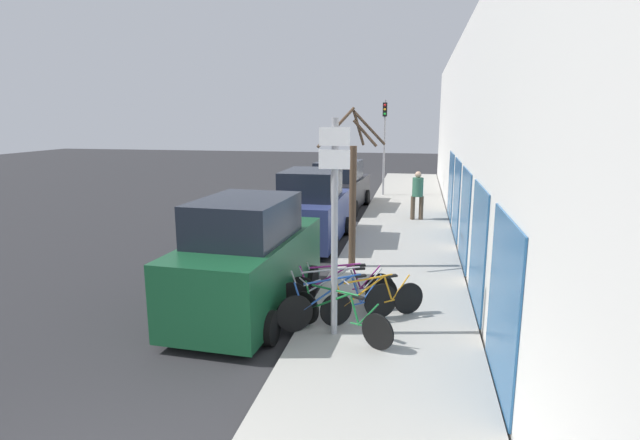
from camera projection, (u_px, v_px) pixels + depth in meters
name	position (u px, v px, depth m)	size (l,w,h in m)	color
ground_plane	(317.00, 243.00, 15.61)	(80.00, 80.00, 0.00)	#28282B
sidewalk_curb	(404.00, 225.00, 17.79)	(3.20, 32.00, 0.15)	#9E9B93
building_facade	(460.00, 137.00, 16.73)	(0.23, 32.00, 6.50)	silver
signpost	(334.00, 221.00, 8.32)	(0.51, 0.13, 3.71)	#939399
bicycle_0	(340.00, 316.00, 8.58)	(1.92, 1.12, 0.84)	black
bicycle_1	(339.00, 304.00, 9.04)	(2.02, 1.29, 0.93)	black
bicycle_2	(373.00, 301.00, 9.26)	(1.81, 1.19, 0.85)	black
bicycle_3	(337.00, 293.00, 9.63)	(2.27, 0.93, 0.90)	black
bicycle_4	(340.00, 287.00, 10.01)	(2.14, 0.78, 0.86)	black
parked_car_0	(248.00, 261.00, 9.91)	(2.19, 4.48, 2.34)	#144728
parked_car_1	(312.00, 211.00, 15.33)	(1.98, 4.19, 2.30)	navy
parked_car_2	(340.00, 187.00, 20.97)	(2.24, 4.85, 2.07)	black
pedestrian_near	(418.00, 192.00, 18.23)	(0.46, 0.40, 1.78)	#4C3D2D
street_tree	(353.00, 192.00, 12.30)	(1.49, 1.81, 3.95)	#4C3828
traffic_light	(384.00, 135.00, 23.59)	(0.20, 0.30, 4.50)	#939399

